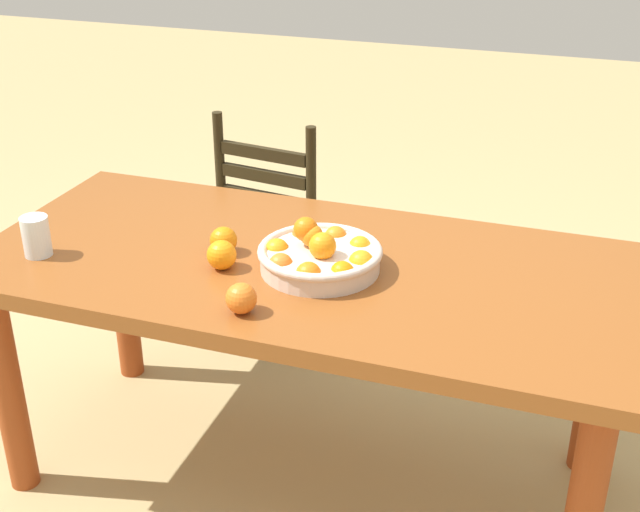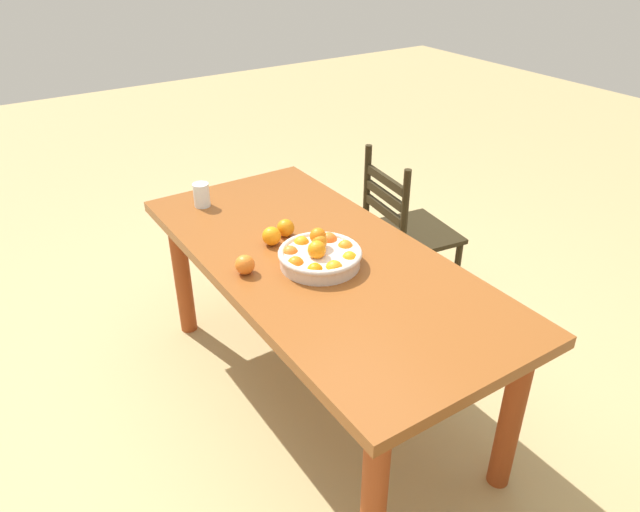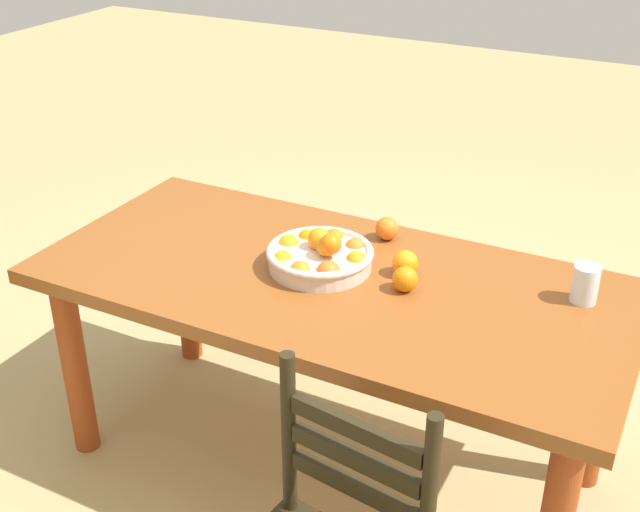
{
  "view_description": "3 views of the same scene",
  "coord_description": "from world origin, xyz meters",
  "px_view_note": "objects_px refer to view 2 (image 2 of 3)",
  "views": [
    {
      "loc": [
        0.71,
        -1.93,
        1.76
      ],
      "look_at": [
        0.05,
        -0.03,
        0.77
      ],
      "focal_mm": 47.57,
      "sensor_mm": 36.0,
      "label": 1
    },
    {
      "loc": [
        1.73,
        -1.14,
        1.94
      ],
      "look_at": [
        0.05,
        -0.03,
        0.77
      ],
      "focal_mm": 33.29,
      "sensor_mm": 36.0,
      "label": 2
    },
    {
      "loc": [
        -0.95,
        1.91,
        1.94
      ],
      "look_at": [
        0.05,
        -0.03,
        0.77
      ],
      "focal_mm": 45.52,
      "sensor_mm": 36.0,
      "label": 3
    }
  ],
  "objects_px": {
    "chair_near_window": "(405,234)",
    "orange_loose_0": "(245,265)",
    "drinking_glass": "(202,195)",
    "orange_loose_1": "(272,236)",
    "fruit_bowl": "(320,255)",
    "orange_loose_2": "(286,228)",
    "dining_table": "(320,278)"
  },
  "relations": [
    {
      "from": "orange_loose_0",
      "to": "orange_loose_2",
      "type": "bearing_deg",
      "value": 122.06
    },
    {
      "from": "orange_loose_1",
      "to": "drinking_glass",
      "type": "distance_m",
      "value": 0.52
    },
    {
      "from": "fruit_bowl",
      "to": "orange_loose_1",
      "type": "height_order",
      "value": "fruit_bowl"
    },
    {
      "from": "drinking_glass",
      "to": "orange_loose_0",
      "type": "bearing_deg",
      "value": -9.31
    },
    {
      "from": "chair_near_window",
      "to": "fruit_bowl",
      "type": "bearing_deg",
      "value": 124.92
    },
    {
      "from": "dining_table",
      "to": "orange_loose_0",
      "type": "height_order",
      "value": "orange_loose_0"
    },
    {
      "from": "chair_near_window",
      "to": "orange_loose_0",
      "type": "height_order",
      "value": "chair_near_window"
    },
    {
      "from": "orange_loose_0",
      "to": "drinking_glass",
      "type": "relative_size",
      "value": 0.68
    },
    {
      "from": "fruit_bowl",
      "to": "drinking_glass",
      "type": "bearing_deg",
      "value": -167.53
    },
    {
      "from": "dining_table",
      "to": "orange_loose_1",
      "type": "distance_m",
      "value": 0.27
    },
    {
      "from": "orange_loose_0",
      "to": "orange_loose_1",
      "type": "distance_m",
      "value": 0.24
    },
    {
      "from": "orange_loose_1",
      "to": "dining_table",
      "type": "bearing_deg",
      "value": 29.8
    },
    {
      "from": "fruit_bowl",
      "to": "orange_loose_0",
      "type": "bearing_deg",
      "value": -110.68
    },
    {
      "from": "dining_table",
      "to": "chair_near_window",
      "type": "relative_size",
      "value": 2.0
    },
    {
      "from": "chair_near_window",
      "to": "drinking_glass",
      "type": "bearing_deg",
      "value": 79.07
    },
    {
      "from": "orange_loose_2",
      "to": "dining_table",
      "type": "bearing_deg",
      "value": 5.73
    },
    {
      "from": "dining_table",
      "to": "chair_near_window",
      "type": "distance_m",
      "value": 0.89
    },
    {
      "from": "orange_loose_1",
      "to": "chair_near_window",
      "type": "bearing_deg",
      "value": 101.06
    },
    {
      "from": "dining_table",
      "to": "orange_loose_0",
      "type": "xyz_separation_m",
      "value": [
        -0.05,
        -0.31,
        0.14
      ]
    },
    {
      "from": "orange_loose_1",
      "to": "orange_loose_0",
      "type": "bearing_deg",
      "value": -53.97
    },
    {
      "from": "fruit_bowl",
      "to": "drinking_glass",
      "type": "relative_size",
      "value": 2.94
    },
    {
      "from": "dining_table",
      "to": "orange_loose_0",
      "type": "relative_size",
      "value": 23.52
    },
    {
      "from": "fruit_bowl",
      "to": "orange_loose_2",
      "type": "xyz_separation_m",
      "value": [
        -0.28,
        0.01,
        -0.0
      ]
    },
    {
      "from": "chair_near_window",
      "to": "dining_table",
      "type": "bearing_deg",
      "value": 122.83
    },
    {
      "from": "fruit_bowl",
      "to": "orange_loose_0",
      "type": "relative_size",
      "value": 4.32
    },
    {
      "from": "dining_table",
      "to": "orange_loose_2",
      "type": "height_order",
      "value": "orange_loose_2"
    },
    {
      "from": "orange_loose_1",
      "to": "drinking_glass",
      "type": "relative_size",
      "value": 0.71
    },
    {
      "from": "fruit_bowl",
      "to": "orange_loose_2",
      "type": "relative_size",
      "value": 4.38
    },
    {
      "from": "chair_near_window",
      "to": "fruit_bowl",
      "type": "distance_m",
      "value": 0.99
    },
    {
      "from": "orange_loose_1",
      "to": "orange_loose_2",
      "type": "bearing_deg",
      "value": 111.86
    },
    {
      "from": "chair_near_window",
      "to": "orange_loose_1",
      "type": "distance_m",
      "value": 0.98
    },
    {
      "from": "orange_loose_0",
      "to": "chair_near_window",
      "type": "bearing_deg",
      "value": 106.21
    }
  ]
}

